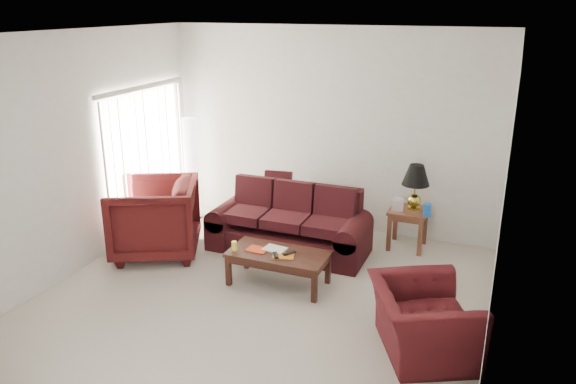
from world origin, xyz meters
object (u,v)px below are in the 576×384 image
(coffee_table, at_px, (278,268))
(armchair_left, at_px, (154,218))
(floor_lamp, at_px, (192,168))
(sofa, at_px, (289,221))
(end_table, at_px, (407,228))
(armchair_right, at_px, (423,321))

(coffee_table, bearing_deg, armchair_left, 177.02)
(floor_lamp, bearing_deg, sofa, -18.11)
(armchair_left, xyz_separation_m, coffee_table, (1.91, -0.19, -0.31))
(sofa, relative_size, end_table, 3.83)
(armchair_left, bearing_deg, end_table, 89.41)
(armchair_right, xyz_separation_m, coffee_table, (-1.86, 0.77, -0.13))
(sofa, relative_size, coffee_table, 1.80)
(armchair_right, relative_size, coffee_table, 0.87)
(sofa, distance_m, end_table, 1.69)
(armchair_right, bearing_deg, end_table, -12.85)
(end_table, xyz_separation_m, armchair_right, (0.60, -2.46, 0.06))
(sofa, bearing_deg, armchair_right, -43.49)
(sofa, bearing_deg, floor_lamp, 157.62)
(coffee_table, bearing_deg, end_table, 56.29)
(end_table, xyz_separation_m, floor_lamp, (-3.40, -0.12, 0.54))
(floor_lamp, bearing_deg, end_table, 1.99)
(sofa, bearing_deg, armchair_left, -159.39)
(end_table, distance_m, coffee_table, 2.11)
(sofa, height_order, end_table, sofa)
(coffee_table, bearing_deg, floor_lamp, 146.42)
(floor_lamp, xyz_separation_m, armchair_right, (4.00, -2.34, -0.48))
(armchair_left, bearing_deg, floor_lamp, 163.67)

